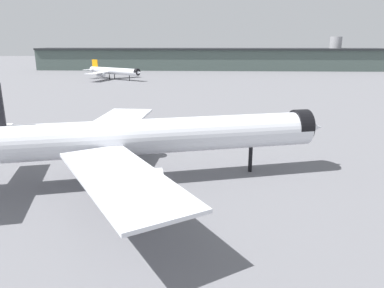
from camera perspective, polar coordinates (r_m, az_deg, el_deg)
The scene contains 7 objects.
ground at distance 53.34m, azimuth -6.55°, elevation -5.90°, with size 900.00×900.00×0.00m, color slate.
airliner_near_gate at distance 52.03m, azimuth -7.82°, elevation 1.01°, with size 56.62×51.37×14.70m.
airliner_far_taxiway at distance 195.43m, azimuth -12.29°, elevation 11.18°, with size 32.41×29.03×9.86m.
terminal_building at distance 255.49m, azimuth 2.96°, elevation 13.29°, with size 235.07×55.22×22.10m.
baggage_tug_wing at distance 85.60m, azimuth -9.72°, elevation 3.11°, with size 3.48×3.32×1.85m.
baggage_cart_trailing at distance 82.77m, azimuth 2.81°, elevation 2.88°, with size 2.43×2.73×1.82m.
traffic_cone_wingtip at distance 86.21m, azimuth -3.64°, elevation 2.96°, with size 0.54×0.54×0.67m, color #F2600C.
Camera 1 is at (1.70, -49.47, 19.89)m, focal length 33.75 mm.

